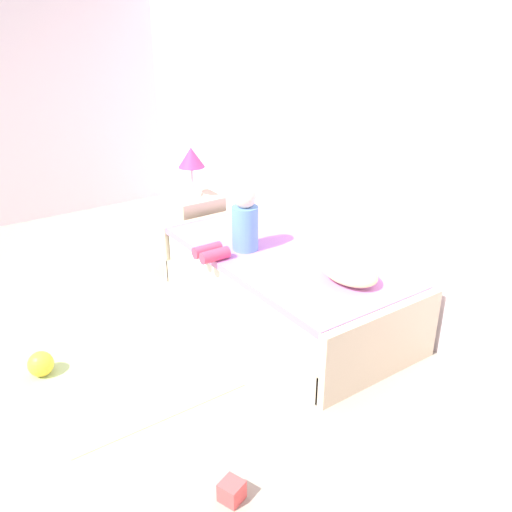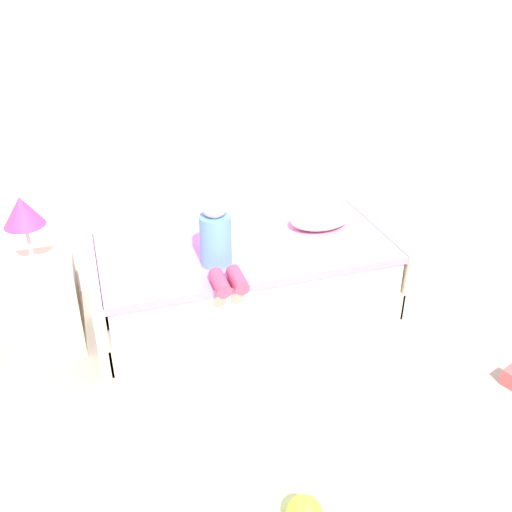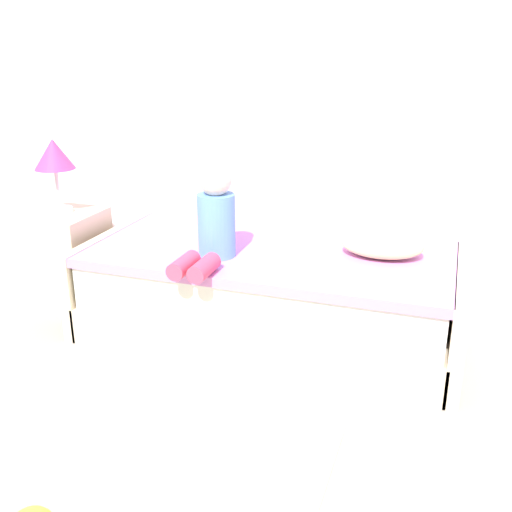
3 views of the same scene
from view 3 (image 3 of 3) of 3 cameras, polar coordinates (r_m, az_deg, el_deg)
wall_rear at (r=3.60m, az=9.73°, el=17.51°), size 7.20×0.10×2.90m
bed at (r=3.37m, az=1.37°, el=-3.49°), size 2.11×1.00×0.50m
nightstand at (r=3.92m, az=-17.88°, el=-0.19°), size 0.44×0.44×0.60m
table_lamp at (r=3.76m, az=-18.90°, el=8.95°), size 0.24×0.24×0.45m
child_figure at (r=3.09m, az=-4.19°, el=3.33°), size 0.20×0.51×0.50m
pillow at (r=3.23m, az=12.07°, el=1.09°), size 0.44×0.30×0.13m
area_rug at (r=2.55m, az=-12.82°, el=-18.98°), size 1.60×1.10×0.01m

